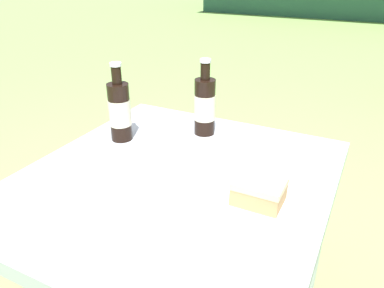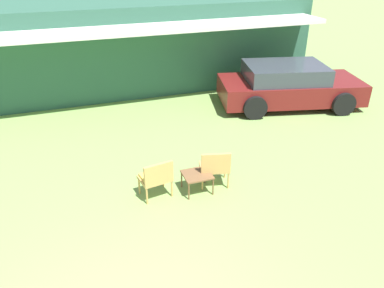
# 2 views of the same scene
# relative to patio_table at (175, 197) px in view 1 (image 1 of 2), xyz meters

# --- Properties ---
(patio_table) EXTENTS (0.78, 0.84, 0.68)m
(patio_table) POSITION_rel_patio_table_xyz_m (0.00, 0.00, 0.00)
(patio_table) COLOR #9EA3A8
(patio_table) RESTS_ON ground_plane
(cake_on_plate) EXTENTS (0.23, 0.23, 0.07)m
(cake_on_plate) POSITION_rel_patio_table_xyz_m (0.22, -0.03, 0.09)
(cake_on_plate) COLOR white
(cake_on_plate) RESTS_ON patio_table
(cola_bottle_near) EXTENTS (0.07, 0.07, 0.24)m
(cola_bottle_near) POSITION_rel_patio_table_xyz_m (-0.05, 0.28, 0.16)
(cola_bottle_near) COLOR black
(cola_bottle_near) RESTS_ON patio_table
(cola_bottle_far) EXTENTS (0.07, 0.07, 0.24)m
(cola_bottle_far) POSITION_rel_patio_table_xyz_m (-0.26, 0.12, 0.16)
(cola_bottle_far) COLOR black
(cola_bottle_far) RESTS_ON patio_table
(fork) EXTENTS (0.17, 0.02, 0.01)m
(fork) POSITION_rel_patio_table_xyz_m (0.16, -0.02, 0.07)
(fork) COLOR silver
(fork) RESTS_ON patio_table
(loose_bottle_cap) EXTENTS (0.03, 0.03, 0.01)m
(loose_bottle_cap) POSITION_rel_patio_table_xyz_m (0.01, -0.00, 0.07)
(loose_bottle_cap) COLOR silver
(loose_bottle_cap) RESTS_ON patio_table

